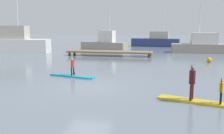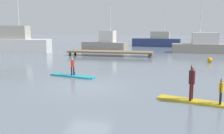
# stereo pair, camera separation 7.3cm
# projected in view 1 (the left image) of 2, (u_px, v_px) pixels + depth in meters

# --- Properties ---
(ground_plane) EXTENTS (240.00, 240.00, 0.00)m
(ground_plane) POSITION_uv_depth(u_px,v_px,m) (88.00, 87.00, 14.43)
(ground_plane) COLOR slate
(paddleboard_near) EXTENTS (3.40, 1.47, 0.10)m
(paddleboard_near) POSITION_uv_depth(u_px,v_px,m) (73.00, 76.00, 17.50)
(paddleboard_near) COLOR #1E9EB2
(paddleboard_near) RESTS_ON ground
(paddler_child_solo) EXTENTS (0.25, 0.40, 1.26)m
(paddler_child_solo) POSITION_uv_depth(u_px,v_px,m) (73.00, 66.00, 17.40)
(paddler_child_solo) COLOR black
(paddler_child_solo) RESTS_ON paddleboard_near
(paddleboard_far) EXTENTS (3.65, 1.57, 0.10)m
(paddleboard_far) POSITION_uv_depth(u_px,v_px,m) (199.00, 102.00, 11.36)
(paddleboard_far) COLOR gold
(paddleboard_far) RESTS_ON ground
(paddler_adult) EXTENTS (0.33, 0.48, 1.60)m
(paddler_adult) POSITION_uv_depth(u_px,v_px,m) (192.00, 81.00, 11.38)
(paddler_adult) COLOR #4C1419
(paddler_adult) RESTS_ON paddleboard_far
(paddler_child_front) EXTENTS (0.23, 0.37, 1.12)m
(paddler_child_front) POSITION_uv_depth(u_px,v_px,m) (221.00, 90.00, 10.84)
(paddler_child_front) COLOR black
(paddler_child_front) RESTS_ON paddleboard_far
(fishing_boat_white_large) EXTENTS (12.70, 5.66, 9.64)m
(fishing_boat_white_large) POSITION_uv_depth(u_px,v_px,m) (4.00, 43.00, 34.13)
(fishing_boat_white_large) COLOR silver
(fishing_boat_white_large) RESTS_ON ground
(fishing_boat_green_midground) EXTENTS (9.88, 2.86, 6.61)m
(fishing_boat_green_midground) POSITION_uv_depth(u_px,v_px,m) (208.00, 46.00, 33.99)
(fishing_boat_green_midground) COLOR #9E9384
(fishing_boat_green_midground) RESTS_ON ground
(motor_boat_small_navy) EXTENTS (7.14, 3.35, 6.31)m
(motor_boat_small_navy) POSITION_uv_depth(u_px,v_px,m) (104.00, 44.00, 37.35)
(motor_boat_small_navy) COLOR #9E9384
(motor_boat_small_navy) RESTS_ON ground
(trawler_grey_distant) EXTENTS (8.57, 2.95, 7.24)m
(trawler_grey_distant) POSITION_uv_depth(u_px,v_px,m) (156.00, 41.00, 45.71)
(trawler_grey_distant) COLOR navy
(trawler_grey_distant) RESTS_ON ground
(floating_dock) EXTENTS (10.05, 2.29, 0.58)m
(floating_dock) POSITION_uv_depth(u_px,v_px,m) (109.00, 52.00, 30.40)
(floating_dock) COLOR #846B4C
(floating_dock) RESTS_ON ground
(mooring_buoy_near) EXTENTS (0.49, 0.49, 0.49)m
(mooring_buoy_near) POSITION_uv_depth(u_px,v_px,m) (209.00, 60.00, 24.66)
(mooring_buoy_near) COLOR orange
(mooring_buoy_near) RESTS_ON ground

